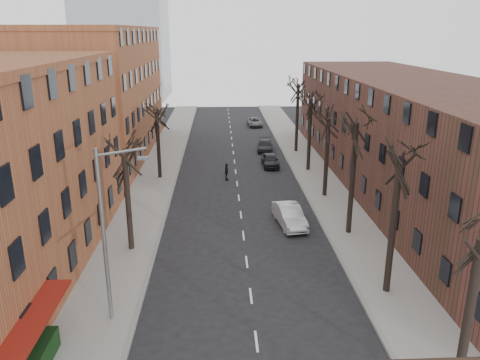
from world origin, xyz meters
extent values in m
cube|color=gray|center=(-8.00, 35.00, 0.07)|extent=(4.00, 90.00, 0.15)
cube|color=gray|center=(8.00, 35.00, 0.07)|extent=(4.00, 90.00, 0.15)
cube|color=brown|center=(-16.00, 44.00, 7.00)|extent=(12.00, 28.00, 14.00)
cube|color=#512C26|center=(16.00, 30.00, 5.00)|extent=(12.00, 50.00, 10.00)
cylinder|color=slate|center=(-7.20, 10.00, 4.50)|extent=(0.20, 0.20, 9.00)
cylinder|color=slate|center=(-6.10, 10.00, 8.80)|extent=(2.39, 0.12, 0.46)
cube|color=slate|center=(-5.10, 10.00, 8.50)|extent=(0.50, 0.22, 0.14)
imported|color=#B7BABF|center=(3.56, 21.77, 0.77)|extent=(2.27, 4.88, 1.55)
imported|color=black|center=(3.80, 37.85, 0.70)|extent=(1.74, 4.17, 1.41)
imported|color=black|center=(3.90, 44.72, 0.65)|extent=(2.26, 4.63, 1.30)
imported|color=slate|center=(3.80, 60.49, 0.62)|extent=(2.26, 4.56, 1.24)
imported|color=black|center=(-0.99, 33.18, 0.84)|extent=(0.43, 0.99, 1.68)
camera|label=1|loc=(-1.60, -10.68, 14.01)|focal=35.00mm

